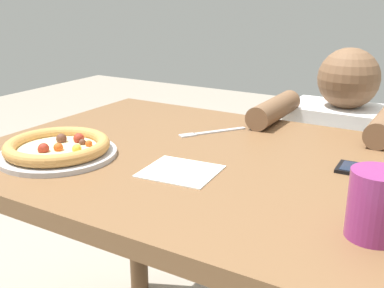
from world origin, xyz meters
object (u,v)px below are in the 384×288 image
object	(u,v)px
drink_cup_colored	(376,205)
fork	(210,132)
pizza_near	(58,148)
cell_phone	(372,172)
diner_seated	(336,196)

from	to	relation	value
drink_cup_colored	fork	distance (m)	0.63
pizza_near	fork	size ratio (longest dim) A/B	1.61
pizza_near	fork	world-z (taller)	pizza_near
pizza_near	cell_phone	bearing A→B (deg)	22.04
fork	cell_phone	bearing A→B (deg)	-10.57
pizza_near	drink_cup_colored	world-z (taller)	drink_cup_colored
drink_cup_colored	diner_seated	size ratio (longest dim) A/B	0.12
fork	diner_seated	size ratio (longest dim) A/B	0.18
fork	cell_phone	world-z (taller)	cell_phone
cell_phone	pizza_near	bearing A→B (deg)	-157.96
drink_cup_colored	cell_phone	bearing A→B (deg)	100.33
cell_phone	drink_cup_colored	bearing A→B (deg)	-79.67
fork	pizza_near	bearing A→B (deg)	-121.74
diner_seated	drink_cup_colored	bearing A→B (deg)	-73.67
pizza_near	diner_seated	world-z (taller)	diner_seated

